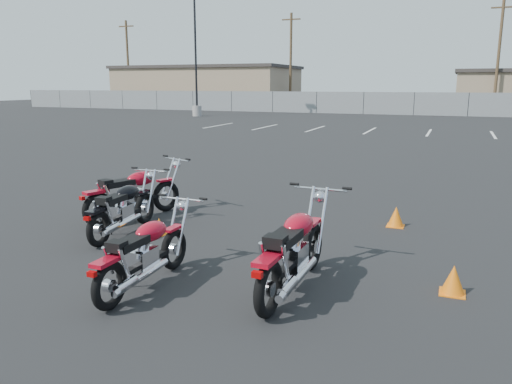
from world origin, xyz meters
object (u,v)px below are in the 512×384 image
at_px(motorcycle_front_red, 134,193).
at_px(motorcycle_second_black, 123,209).
at_px(motorcycle_third_red, 294,251).
at_px(motorcycle_rear_red, 144,253).

relative_size(motorcycle_front_red, motorcycle_second_black, 1.06).
bearing_deg(motorcycle_third_red, motorcycle_rear_red, -161.01).
xyz_separation_m(motorcycle_front_red, motorcycle_rear_red, (2.04, -2.65, -0.04)).
distance_m(motorcycle_second_black, motorcycle_rear_red, 2.36).
xyz_separation_m(motorcycle_third_red, motorcycle_rear_red, (-1.71, -0.59, -0.07)).
relative_size(motorcycle_second_black, motorcycle_third_red, 0.88).
bearing_deg(motorcycle_rear_red, motorcycle_third_red, 18.99).
xyz_separation_m(motorcycle_second_black, motorcycle_third_red, (3.31, -1.15, 0.06)).
height_order(motorcycle_front_red, motorcycle_second_black, motorcycle_front_red).
bearing_deg(motorcycle_second_black, motorcycle_rear_red, -47.46).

